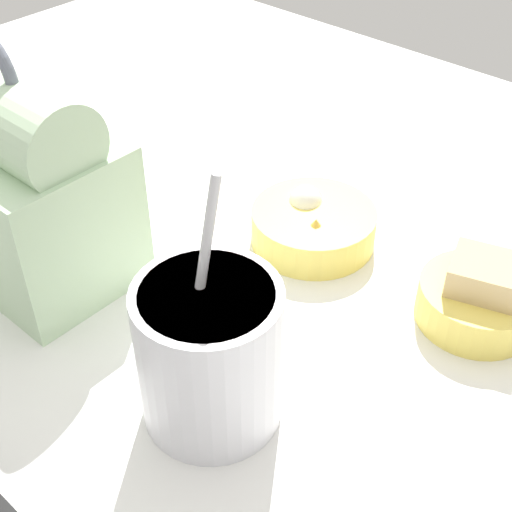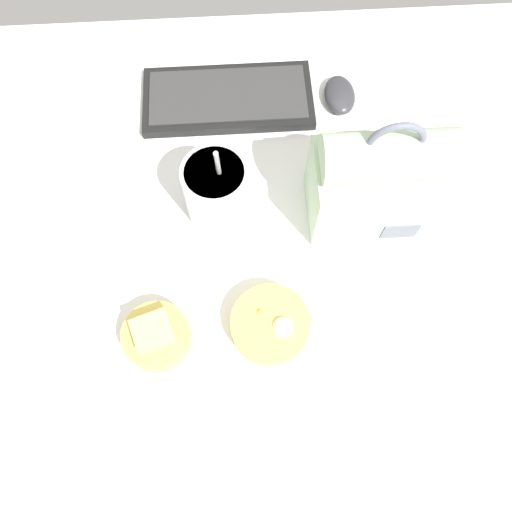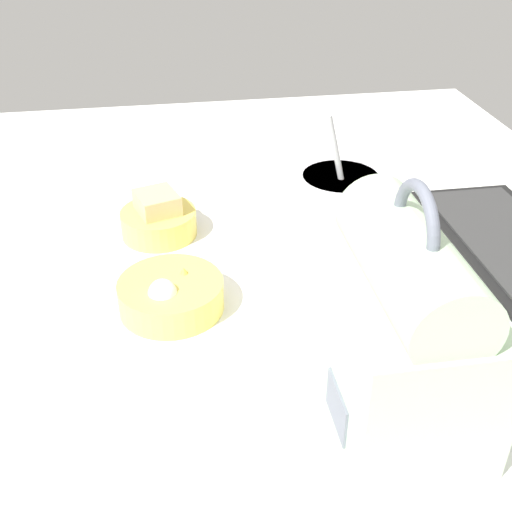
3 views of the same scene
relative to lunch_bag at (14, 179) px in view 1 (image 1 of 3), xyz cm
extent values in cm
cube|color=white|center=(-17.29, -9.57, -9.85)|extent=(140.00, 110.00, 2.00)
cube|color=#B7D6AD|center=(-0.01, 0.01, -2.19)|extent=(20.26, 12.37, 13.33)
cube|color=slate|center=(3.54, -6.27, -5.19)|extent=(5.67, 0.30, 4.00)
cylinder|color=silver|center=(-24.84, 1.42, -3.05)|extent=(10.25, 10.25, 11.62)
cylinder|color=gold|center=(-24.84, 1.42, 2.46)|extent=(9.02, 9.02, 0.60)
cylinder|color=silver|center=(-24.07, 0.90, 4.02)|extent=(0.70, 3.91, 13.13)
cylinder|color=#EFD65B|center=(-34.63, -20.29, -7.10)|extent=(10.05, 10.05, 3.51)
cube|color=tan|center=(-34.63, -20.29, -5.17)|extent=(6.81, 6.49, 4.92)
cylinder|color=#EFD65B|center=(-17.81, -19.49, -7.09)|extent=(11.84, 11.84, 3.53)
ellipsoid|color=white|center=(-16.03, -20.38, -5.72)|extent=(3.22, 3.22, 3.79)
cone|color=#EFBC47|center=(-19.29, -17.84, -6.12)|extent=(5.35, 5.35, 3.00)
sphere|color=black|center=(-17.43, -23.09, -6.91)|extent=(1.42, 1.42, 1.42)
sphere|color=black|center=(-16.93, -22.40, -6.91)|extent=(1.42, 1.42, 1.42)
sphere|color=black|center=(-16.87, -21.55, -6.91)|extent=(1.42, 1.42, 1.42)
sphere|color=black|center=(-17.26, -20.80, -6.91)|extent=(1.42, 1.42, 1.42)
camera|label=1|loc=(-49.84, 24.66, 33.67)|focal=50.00mm
camera|label=2|loc=(-21.09, -38.44, 65.46)|focal=35.00mm
camera|label=3|loc=(41.28, -19.44, 35.14)|focal=45.00mm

